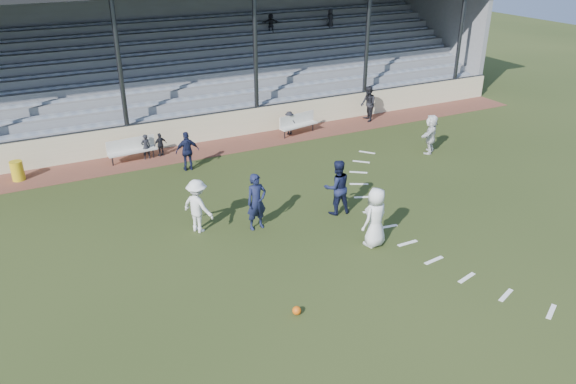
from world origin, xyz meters
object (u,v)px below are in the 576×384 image
object	(u,v)px
football	(297,311)
player_white_lead	(375,217)
trash_bin	(17,171)
player_navy_lead	(257,202)
bench_right	(298,122)
official	(368,104)
bench_left	(132,148)

from	to	relation	value
football	player_white_lead	distance (m)	4.27
trash_bin	player_navy_lead	xyz separation A→B (m)	(6.61, -7.58, 0.54)
bench_right	official	world-z (taller)	official
bench_right	player_navy_lead	distance (m)	9.25
bench_left	bench_right	bearing A→B (deg)	-4.85
player_white_lead	player_navy_lead	world-z (taller)	player_white_lead
football	player_white_lead	bearing A→B (deg)	28.21
bench_left	player_navy_lead	bearing A→B (deg)	-77.39
football	bench_right	bearing A→B (deg)	62.13
football	trash_bin	bearing A→B (deg)	115.03
player_white_lead	official	size ratio (longest dim) A/B	1.08
bench_left	player_white_lead	bearing A→B (deg)	-67.76
player_navy_lead	official	xyz separation A→B (m)	(9.44, 7.66, -0.04)
player_navy_lead	bench_left	bearing A→B (deg)	101.30
football	player_navy_lead	world-z (taller)	player_navy_lead
player_navy_lead	bench_right	bearing A→B (deg)	48.87
official	player_white_lead	bearing A→B (deg)	-18.52
football	official	world-z (taller)	official
bench_right	player_white_lead	size ratio (longest dim) A/B	1.09
player_white_lead	player_navy_lead	distance (m)	3.76
bench_right	player_white_lead	bearing A→B (deg)	-116.45
player_navy_lead	player_white_lead	bearing A→B (deg)	-48.40
trash_bin	player_white_lead	size ratio (longest dim) A/B	0.40
bench_right	official	distance (m)	4.04
football	player_navy_lead	size ratio (longest dim) A/B	0.12
bench_right	trash_bin	bearing A→B (deg)	167.98
player_white_lead	bench_right	bearing A→B (deg)	-121.78
bench_left	official	bearing A→B (deg)	-3.70
bench_right	player_navy_lead	world-z (taller)	player_navy_lead
trash_bin	player_white_lead	world-z (taller)	player_white_lead
bench_left	official	distance (m)	11.71
trash_bin	official	distance (m)	16.06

